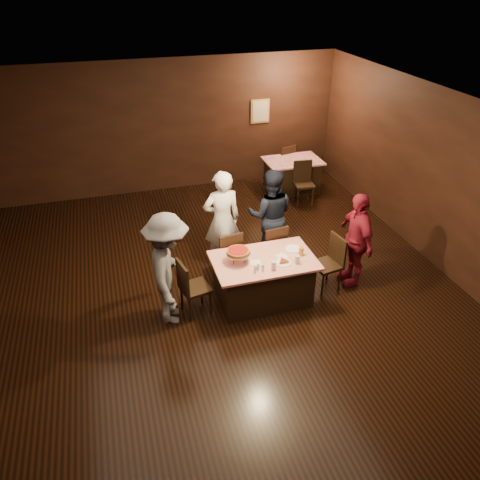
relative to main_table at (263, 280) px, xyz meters
name	(u,v)px	position (x,y,z in m)	size (l,w,h in m)	color
room	(223,191)	(-0.69, -0.24, 1.75)	(10.00, 10.04, 3.02)	black
main_table	(263,280)	(0.00, 0.00, 0.00)	(1.60, 1.00, 0.77)	red
back_table	(292,175)	(2.03, 3.79, 0.00)	(1.30, 0.90, 0.77)	#AD0B1D
chair_far_left	(227,254)	(-0.40, 0.75, 0.09)	(0.42, 0.42, 0.95)	black
chair_far_right	(271,247)	(0.40, 0.75, 0.09)	(0.42, 0.42, 0.95)	black
chair_end_left	(195,287)	(-1.10, 0.00, 0.09)	(0.42, 0.42, 0.95)	black
chair_end_right	(327,264)	(1.10, 0.00, 0.09)	(0.42, 0.42, 0.95)	black
chair_back_near	(304,184)	(2.03, 3.09, 0.09)	(0.42, 0.42, 0.95)	black
chair_back_far	(283,163)	(2.03, 4.39, 0.09)	(0.42, 0.42, 0.95)	black
diner_white_jacket	(222,220)	(-0.36, 1.18, 0.52)	(0.66, 0.43, 1.81)	white
diner_navy_hoodie	(270,215)	(0.54, 1.20, 0.48)	(0.84, 0.65, 1.72)	black
diner_grey_knit	(169,270)	(-1.48, -0.05, 0.51)	(1.16, 0.66, 1.79)	slate
diner_red_shirt	(356,239)	(1.62, 0.07, 0.44)	(0.97, 0.40, 1.65)	maroon
pizza_stand	(238,252)	(-0.40, 0.05, 0.57)	(0.38, 0.38, 0.22)	black
plate_with_slice	(283,262)	(0.25, -0.18, 0.41)	(0.25, 0.25, 0.06)	white
plate_empty	(293,249)	(0.55, 0.15, 0.39)	(0.25, 0.25, 0.01)	white
glass_front_left	(274,266)	(0.05, -0.30, 0.46)	(0.08, 0.08, 0.14)	silver
glass_front_right	(297,260)	(0.45, -0.25, 0.46)	(0.08, 0.08, 0.14)	silver
glass_amber	(301,251)	(0.60, -0.05, 0.46)	(0.08, 0.08, 0.14)	#BF7F26
condiments	(259,269)	(-0.18, -0.28, 0.43)	(0.17, 0.10, 0.09)	silver
napkin_center	(282,256)	(0.30, 0.00, 0.39)	(0.16, 0.16, 0.01)	white
napkin_left	(256,263)	(-0.15, -0.05, 0.39)	(0.16, 0.16, 0.01)	white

